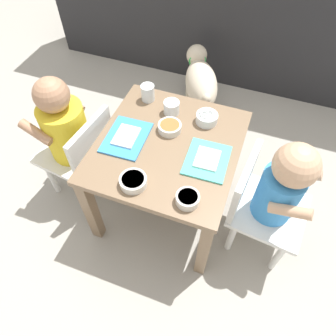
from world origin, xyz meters
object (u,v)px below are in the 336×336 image
object	(u,v)px
seated_child_right	(277,190)
water_cup_right	(148,94)
cereal_bowl_left_side	(207,118)
veggie_bowl_far	(133,181)
seated_child_left	(68,131)
food_tray_right	(207,160)
cereal_bowl_right_side	(170,127)
dining_table	(168,156)
food_tray_left	(126,137)
veggie_bowl_near	(188,199)
water_cup_left	(171,108)
dog	(200,81)

from	to	relation	value
seated_child_right	water_cup_right	bearing A→B (deg)	157.35
cereal_bowl_left_side	veggie_bowl_far	size ratio (longest dim) A/B	0.92
seated_child_left	food_tray_right	xyz separation A→B (m)	(0.60, 0.01, 0.05)
food_tray_right	cereal_bowl_right_side	size ratio (longest dim) A/B	2.00
water_cup_right	cereal_bowl_left_side	xyz separation A→B (m)	(0.28, -0.05, -0.01)
food_tray_right	veggie_bowl_far	xyz separation A→B (m)	(-0.21, -0.19, 0.01)
dining_table	food_tray_left	bearing A→B (deg)	-170.57
seated_child_right	veggie_bowl_near	size ratio (longest dim) A/B	7.76
seated_child_left	food_tray_right	size ratio (longest dim) A/B	3.43
seated_child_left	water_cup_left	bearing A→B (deg)	28.73
dining_table	veggie_bowl_near	bearing A→B (deg)	-55.61
cereal_bowl_left_side	veggie_bowl_far	world-z (taller)	cereal_bowl_left_side
food_tray_left	water_cup_left	bearing A→B (deg)	59.87
seated_child_right	cereal_bowl_left_side	world-z (taller)	seated_child_right
dog	veggie_bowl_far	xyz separation A→B (m)	(0.01, -0.93, 0.24)
dining_table	veggie_bowl_near	distance (m)	0.28
cereal_bowl_left_side	veggie_bowl_near	distance (m)	0.39
cereal_bowl_left_side	food_tray_right	bearing A→B (deg)	-73.42
food_tray_right	water_cup_right	bearing A→B (deg)	144.06
dog	food_tray_right	bearing A→B (deg)	-72.96
food_tray_left	water_cup_right	size ratio (longest dim) A/B	2.95
food_tray_left	food_tray_right	bearing A→B (deg)	-0.00
seated_child_left	food_tray_left	size ratio (longest dim) A/B	3.07
dog	water_cup_right	size ratio (longest dim) A/B	6.41
dining_table	veggie_bowl_far	world-z (taller)	veggie_bowl_far
water_cup_left	veggie_bowl_far	distance (m)	0.39
dining_table	water_cup_left	bearing A→B (deg)	105.58
dining_table	food_tray_right	distance (m)	0.19
seated_child_right	veggie_bowl_near	xyz separation A→B (m)	(-0.28, -0.18, 0.06)
veggie_bowl_far	water_cup_right	bearing A→B (deg)	105.95
dog	cereal_bowl_right_side	xyz separation A→B (m)	(0.04, -0.64, 0.24)
veggie_bowl_far	dining_table	bearing A→B (deg)	77.42
cereal_bowl_right_side	food_tray_left	bearing A→B (deg)	-145.28
seated_child_right	water_cup_left	distance (m)	0.53
seated_child_left	dog	world-z (taller)	seated_child_left
cereal_bowl_right_side	veggie_bowl_near	size ratio (longest dim) A/B	1.16
food_tray_left	water_cup_left	size ratio (longest dim) A/B	3.17
seated_child_left	cereal_bowl_left_side	distance (m)	0.58
seated_child_left	veggie_bowl_far	bearing A→B (deg)	-24.71
dog	food_tray_left	world-z (taller)	food_tray_left
water_cup_left	cereal_bowl_right_side	xyz separation A→B (m)	(0.03, -0.10, -0.01)
dining_table	seated_child_left	bearing A→B (deg)	-174.80
cereal_bowl_right_side	veggie_bowl_near	bearing A→B (deg)	-59.83
seated_child_left	water_cup_right	size ratio (longest dim) A/B	9.05
seated_child_left	food_tray_right	bearing A→B (deg)	1.18
food_tray_left	cereal_bowl_left_side	world-z (taller)	cereal_bowl_left_side
cereal_bowl_right_side	dining_table	bearing A→B (deg)	-74.92
food_tray_left	veggie_bowl_near	bearing A→B (deg)	-31.54
seated_child_left	water_cup_right	bearing A→B (deg)	44.35
food_tray_left	veggie_bowl_near	size ratio (longest dim) A/B	2.60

